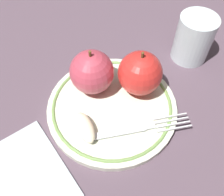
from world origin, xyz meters
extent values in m
plane|color=#54424E|center=(0.00, 0.00, 0.00)|extent=(2.00, 2.00, 0.00)
cylinder|color=silver|center=(-0.01, -0.02, 0.01)|extent=(0.23, 0.23, 0.01)
torus|color=#759A51|center=(-0.01, -0.02, 0.01)|extent=(0.22, 0.22, 0.01)
sphere|color=#BC3E4F|center=(0.04, -0.04, 0.06)|extent=(0.08, 0.08, 0.08)
cylinder|color=brown|center=(0.04, -0.04, 0.10)|extent=(0.00, 0.00, 0.01)
sphere|color=red|center=(-0.04, -0.08, 0.06)|extent=(0.08, 0.08, 0.08)
cylinder|color=brown|center=(-0.04, -0.08, 0.10)|extent=(0.00, 0.00, 0.01)
ellipsoid|color=#F7E7C0|center=(0.00, 0.05, 0.03)|extent=(0.06, 0.06, 0.02)
cube|color=silver|center=(-0.05, 0.03, 0.02)|extent=(0.08, 0.07, 0.00)
cube|color=silver|center=(-0.09, -0.01, 0.02)|extent=(0.02, 0.02, 0.00)
cube|color=silver|center=(-0.13, -0.03, 0.02)|extent=(0.05, 0.04, 0.00)
cube|color=silver|center=(-0.13, -0.03, 0.02)|extent=(0.05, 0.04, 0.00)
cube|color=silver|center=(-0.12, -0.04, 0.02)|extent=(0.05, 0.04, 0.00)
cube|color=silver|center=(-0.12, -0.04, 0.02)|extent=(0.05, 0.04, 0.00)
cylinder|color=silver|center=(-0.09, -0.22, 0.05)|extent=(0.08, 0.08, 0.10)
cube|color=#B5C0C8|center=(0.05, 0.15, 0.00)|extent=(0.19, 0.18, 0.01)
camera|label=1|loc=(-0.13, 0.20, 0.39)|focal=40.00mm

